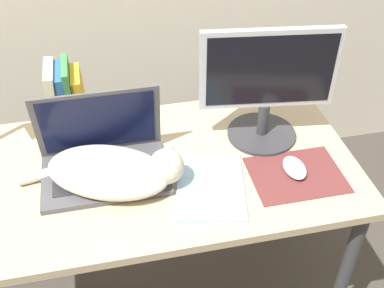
{
  "coord_description": "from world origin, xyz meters",
  "views": [
    {
      "loc": [
        -0.09,
        -0.77,
        1.75
      ],
      "look_at": [
        0.14,
        0.29,
        0.85
      ],
      "focal_mm": 45.0,
      "sensor_mm": 36.0,
      "label": 1
    }
  ],
  "objects_px": {
    "laptop": "(103,159)",
    "computer_mouse": "(295,168)",
    "cat": "(115,171)",
    "external_monitor": "(267,84)",
    "book_row": "(66,102)",
    "notepad": "(210,186)"
  },
  "relations": [
    {
      "from": "external_monitor",
      "to": "book_row",
      "type": "distance_m",
      "value": 0.64
    },
    {
      "from": "cat",
      "to": "computer_mouse",
      "type": "distance_m",
      "value": 0.54
    },
    {
      "from": "computer_mouse",
      "to": "book_row",
      "type": "height_order",
      "value": "book_row"
    },
    {
      "from": "cat",
      "to": "book_row",
      "type": "relative_size",
      "value": 1.88
    },
    {
      "from": "laptop",
      "to": "computer_mouse",
      "type": "distance_m",
      "value": 0.58
    },
    {
      "from": "cat",
      "to": "external_monitor",
      "type": "xyz_separation_m",
      "value": [
        0.5,
        0.13,
        0.15
      ]
    },
    {
      "from": "laptop",
      "to": "external_monitor",
      "type": "bearing_deg",
      "value": 7.23
    },
    {
      "from": "cat",
      "to": "book_row",
      "type": "distance_m",
      "value": 0.32
    },
    {
      "from": "external_monitor",
      "to": "computer_mouse",
      "type": "bearing_deg",
      "value": -78.43
    },
    {
      "from": "cat",
      "to": "notepad",
      "type": "height_order",
      "value": "cat"
    },
    {
      "from": "book_row",
      "to": "notepad",
      "type": "xyz_separation_m",
      "value": [
        0.39,
        -0.36,
        -0.12
      ]
    },
    {
      "from": "laptop",
      "to": "notepad",
      "type": "xyz_separation_m",
      "value": [
        0.3,
        -0.14,
        -0.04
      ]
    },
    {
      "from": "external_monitor",
      "to": "book_row",
      "type": "relative_size",
      "value": 1.64
    },
    {
      "from": "computer_mouse",
      "to": "book_row",
      "type": "bearing_deg",
      "value": 152.12
    },
    {
      "from": "computer_mouse",
      "to": "book_row",
      "type": "distance_m",
      "value": 0.75
    },
    {
      "from": "laptop",
      "to": "book_row",
      "type": "relative_size",
      "value": 1.46
    },
    {
      "from": "external_monitor",
      "to": "book_row",
      "type": "xyz_separation_m",
      "value": [
        -0.62,
        0.16,
        -0.08
      ]
    },
    {
      "from": "cat",
      "to": "book_row",
      "type": "bearing_deg",
      "value": 112.99
    },
    {
      "from": "computer_mouse",
      "to": "notepad",
      "type": "relative_size",
      "value": 0.34
    },
    {
      "from": "cat",
      "to": "external_monitor",
      "type": "height_order",
      "value": "external_monitor"
    },
    {
      "from": "cat",
      "to": "book_row",
      "type": "height_order",
      "value": "book_row"
    },
    {
      "from": "book_row",
      "to": "computer_mouse",
      "type": "bearing_deg",
      "value": -27.88
    }
  ]
}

